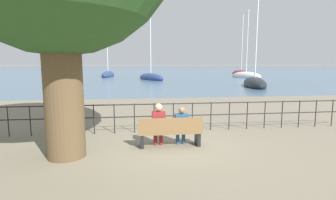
# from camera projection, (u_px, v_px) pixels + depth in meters

# --- Properties ---
(ground_plane) EXTENTS (1000.00, 1000.00, 0.00)m
(ground_plane) POSITION_uv_depth(u_px,v_px,m) (170.00, 146.00, 7.87)
(ground_plane) COLOR #7A705B
(harbor_water) EXTENTS (600.00, 300.00, 0.01)m
(harbor_water) POSITION_uv_depth(u_px,v_px,m) (136.00, 68.00, 166.01)
(harbor_water) COLOR slate
(harbor_water) RESTS_ON ground_plane
(park_bench) EXTENTS (1.89, 0.45, 0.90)m
(park_bench) POSITION_uv_depth(u_px,v_px,m) (170.00, 132.00, 7.75)
(park_bench) COLOR brown
(park_bench) RESTS_ON ground_plane
(seated_person_left) EXTENTS (0.38, 0.35, 1.30)m
(seated_person_left) POSITION_uv_depth(u_px,v_px,m) (159.00, 123.00, 7.74)
(seated_person_left) COLOR maroon
(seated_person_left) RESTS_ON ground_plane
(seated_person_right) EXTENTS (0.40, 0.35, 1.19)m
(seated_person_right) POSITION_uv_depth(u_px,v_px,m) (181.00, 124.00, 7.84)
(seated_person_right) COLOR navy
(seated_person_right) RESTS_ON ground_plane
(promenade_railing) EXTENTS (14.82, 0.04, 1.05)m
(promenade_railing) POSITION_uv_depth(u_px,v_px,m) (164.00, 113.00, 9.45)
(promenade_railing) COLOR black
(promenade_railing) RESTS_ON ground_plane
(sailboat_0) EXTENTS (4.01, 6.74, 12.08)m
(sailboat_0) POSITION_uv_depth(u_px,v_px,m) (246.00, 76.00, 45.92)
(sailboat_0) COLOR white
(sailboat_0) RESTS_ON ground_plane
(sailboat_1) EXTENTS (3.87, 7.53, 10.63)m
(sailboat_1) POSITION_uv_depth(u_px,v_px,m) (254.00, 84.00, 28.18)
(sailboat_1) COLOR black
(sailboat_1) RESTS_ON ground_plane
(sailboat_2) EXTENTS (4.48, 7.43, 12.24)m
(sailboat_2) POSITION_uv_depth(u_px,v_px,m) (151.00, 77.00, 40.28)
(sailboat_2) COLOR navy
(sailboat_2) RESTS_ON ground_plane
(sailboat_3) EXTENTS (2.56, 8.58, 8.51)m
(sailboat_3) POSITION_uv_depth(u_px,v_px,m) (108.00, 75.00, 50.13)
(sailboat_3) COLOR navy
(sailboat_3) RESTS_ON ground_plane
(sailboat_4) EXTENTS (2.91, 7.06, 13.11)m
(sailboat_4) POSITION_uv_depth(u_px,v_px,m) (241.00, 73.00, 56.08)
(sailboat_4) COLOR maroon
(sailboat_4) RESTS_ON ground_plane
(harbor_lighthouse) EXTENTS (4.89, 4.89, 28.06)m
(harbor_lighthouse) POSITION_uv_depth(u_px,v_px,m) (61.00, 32.00, 89.63)
(harbor_lighthouse) COLOR beige
(harbor_lighthouse) RESTS_ON ground_plane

